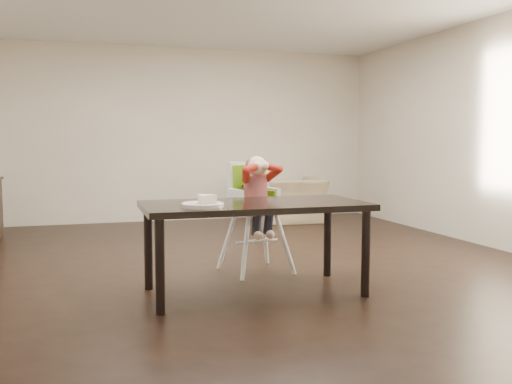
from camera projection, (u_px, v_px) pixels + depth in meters
ground at (249, 265)px, 5.75m from camera, size 7.00×7.00×0.00m
room_walls at (249, 79)px, 5.59m from camera, size 6.02×7.02×2.71m
dining_table at (254, 212)px, 4.64m from camera, size 1.80×0.90×0.75m
high_chair at (254, 190)px, 5.43m from camera, size 0.53×0.53×1.11m
plate at (204, 203)px, 4.31m from camera, size 0.32×0.32×0.09m
armchair at (288, 193)px, 8.80m from camera, size 1.09×0.75×0.91m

